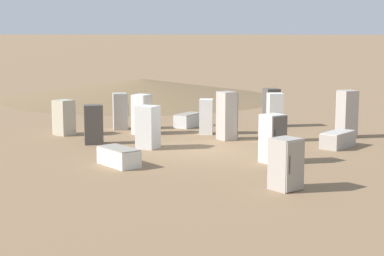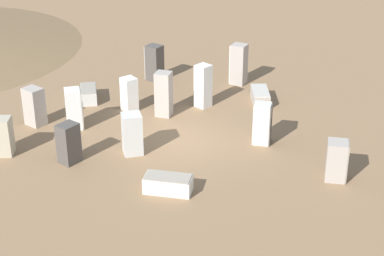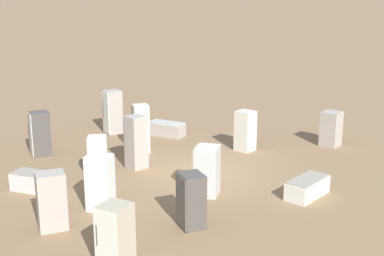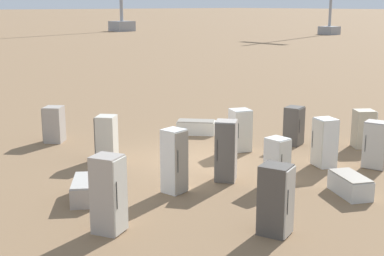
% 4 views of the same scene
% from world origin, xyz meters
% --- Properties ---
extents(ground_plane, '(1000.00, 1000.00, 0.00)m').
position_xyz_m(ground_plane, '(0.00, 0.00, 0.00)').
color(ground_plane, '#846647').
extents(discarded_fridge_0, '(0.67, 0.56, 1.48)m').
position_xyz_m(discarded_fridge_0, '(3.72, 0.14, 0.74)').
color(discarded_fridge_0, white).
rests_on(discarded_fridge_0, ground_plane).
extents(discarded_fridge_1, '(0.97, 0.99, 1.47)m').
position_xyz_m(discarded_fridge_1, '(2.95, 6.06, 0.73)').
color(discarded_fridge_1, '#B2A88E').
rests_on(discarded_fridge_1, ground_plane).
extents(discarded_fridge_2, '(1.61, 1.27, 0.60)m').
position_xyz_m(discarded_fridge_2, '(5.70, 1.09, 0.30)').
color(discarded_fridge_2, silver).
rests_on(discarded_fridge_2, ground_plane).
extents(discarded_fridge_3, '(0.91, 0.87, 1.93)m').
position_xyz_m(discarded_fridge_3, '(3.42, -5.64, 0.97)').
color(discarded_fridge_3, '#A89E93').
rests_on(discarded_fridge_3, ground_plane).
extents(discarded_fridge_4, '(0.93, 0.91, 1.59)m').
position_xyz_m(discarded_fridge_4, '(0.23, 2.05, 0.80)').
color(discarded_fridge_4, silver).
rests_on(discarded_fridge_4, ground_plane).
extents(discarded_fridge_5, '(0.89, 0.81, 1.60)m').
position_xyz_m(discarded_fridge_5, '(4.70, 4.02, 0.80)').
color(discarded_fridge_5, '#A89E93').
rests_on(discarded_fridge_5, ground_plane).
extents(discarded_fridge_6, '(0.94, 0.94, 1.61)m').
position_xyz_m(discarded_fridge_6, '(-1.93, -2.47, 0.81)').
color(discarded_fridge_6, beige).
rests_on(discarded_fridge_6, ground_plane).
extents(discarded_fridge_7, '(0.88, 0.85, 1.67)m').
position_xyz_m(discarded_fridge_7, '(3.47, 2.85, 0.84)').
color(discarded_fridge_7, white).
rests_on(discarded_fridge_7, ground_plane).
extents(discarded_fridge_8, '(0.90, 0.83, 1.73)m').
position_xyz_m(discarded_fridge_8, '(6.10, -2.65, 0.87)').
color(discarded_fridge_8, '#4C4742').
rests_on(discarded_fridge_8, ground_plane).
extents(discarded_fridge_9, '(1.01, 1.01, 1.44)m').
position_xyz_m(discarded_fridge_9, '(-5.56, -2.72, 0.72)').
color(discarded_fridge_9, '#A89E93').
rests_on(discarded_fridge_9, ground_plane).
extents(discarded_fridge_10, '(0.89, 0.89, 1.93)m').
position_xyz_m(discarded_fridge_10, '(2.42, -0.79, 0.96)').
color(discarded_fridge_10, '#A89E93').
rests_on(discarded_fridge_10, ground_plane).
extents(discarded_fridge_11, '(0.71, 0.66, 1.91)m').
position_xyz_m(discarded_fridge_11, '(2.22, -2.68, 0.95)').
color(discarded_fridge_11, white).
rests_on(discarded_fridge_11, ground_plane).
extents(discarded_fridge_12, '(1.67, 1.63, 0.59)m').
position_xyz_m(discarded_fridge_12, '(-2.88, 2.52, 0.29)').
color(discarded_fridge_12, silver).
rests_on(discarded_fridge_12, ground_plane).
extents(discarded_fridge_13, '(0.80, 0.85, 1.52)m').
position_xyz_m(discarded_fridge_13, '(0.96, 4.30, 0.76)').
color(discarded_fridge_13, '#4C4742').
rests_on(discarded_fridge_13, ground_plane).
extents(discarded_fridge_14, '(1.71, 1.48, 0.59)m').
position_xyz_m(discarded_fridge_14, '(1.08, -5.00, 0.30)').
color(discarded_fridge_14, '#A89E93').
rests_on(discarded_fridge_14, ground_plane).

